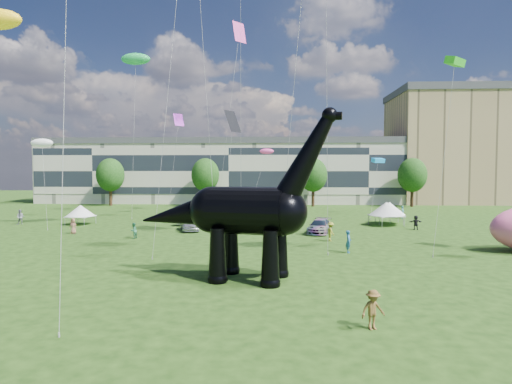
{
  "coord_description": "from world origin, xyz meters",
  "views": [
    {
      "loc": [
        0.92,
        -26.08,
        6.79
      ],
      "look_at": [
        -0.58,
        8.0,
        5.0
      ],
      "focal_mm": 30.0,
      "sensor_mm": 36.0,
      "label": 1
    }
  ],
  "objects": [
    {
      "name": "apartment_block",
      "position": [
        40.0,
        65.0,
        11.0
      ],
      "size": [
        28.0,
        18.0,
        22.0
      ],
      "primitive_type": "cube",
      "color": "tan",
      "rests_on": "ground"
    },
    {
      "name": "terrace_row",
      "position": [
        -8.0,
        62.0,
        6.0
      ],
      "size": [
        78.0,
        11.0,
        12.0
      ],
      "primitive_type": "cube",
      "color": "beige",
      "rests_on": "ground"
    },
    {
      "name": "dinosaur_sculpture",
      "position": [
        -1.21,
        0.17,
        4.07
      ],
      "size": [
        13.21,
        5.1,
        10.79
      ],
      "rotation": [
        0.0,
        0.0,
        -0.24
      ],
      "color": "black",
      "rests_on": "ground"
    },
    {
      "name": "gazebo_left",
      "position": [
        -23.08,
        25.5,
        1.7
      ],
      "size": [
        3.92,
        3.92,
        2.43
      ],
      "rotation": [
        0.0,
        0.0,
        -0.14
      ],
      "color": "white",
      "rests_on": "ground"
    },
    {
      "name": "tree_mid_right",
      "position": [
        8.0,
        53.0,
        6.29
      ],
      "size": [
        5.2,
        5.2,
        9.44
      ],
      "color": "#382314",
      "rests_on": "ground"
    },
    {
      "name": "gazebo_near",
      "position": [
        14.51,
        26.3,
        2.02
      ],
      "size": [
        5.19,
        5.19,
        2.87
      ],
      "rotation": [
        0.0,
        0.0,
        0.31
      ],
      "color": "silver",
      "rests_on": "ground"
    },
    {
      "name": "car_white",
      "position": [
        -2.82,
        26.04,
        0.69
      ],
      "size": [
        5.13,
        2.69,
        1.38
      ],
      "primitive_type": "imported",
      "rotation": [
        0.0,
        0.0,
        1.49
      ],
      "color": "silver",
      "rests_on": "ground"
    },
    {
      "name": "gazebo_far",
      "position": [
        15.3,
        28.05,
        1.92
      ],
      "size": [
        4.16,
        4.16,
        2.73
      ],
      "rotation": [
        0.0,
        0.0,
        -0.07
      ],
      "color": "white",
      "rests_on": "ground"
    },
    {
      "name": "car_silver",
      "position": [
        -8.55,
        20.79,
        0.76
      ],
      "size": [
        3.04,
        4.81,
        1.53
      ],
      "primitive_type": "imported",
      "rotation": [
        0.0,
        0.0,
        0.3
      ],
      "color": "silver",
      "rests_on": "ground"
    },
    {
      "name": "tree_mid_left",
      "position": [
        -12.0,
        53.0,
        6.29
      ],
      "size": [
        5.2,
        5.2,
        9.44
      ],
      "color": "#382314",
      "rests_on": "ground"
    },
    {
      "name": "visitors",
      "position": [
        -1.57,
        15.7,
        0.86
      ],
      "size": [
        50.1,
        42.78,
        1.84
      ],
      "color": "#307954",
      "rests_on": "ground"
    },
    {
      "name": "car_grey",
      "position": [
        -8.59,
        24.96,
        0.77
      ],
      "size": [
        4.7,
        1.78,
        1.53
      ],
      "primitive_type": "imported",
      "rotation": [
        0.0,
        0.0,
        1.61
      ],
      "color": "slate",
      "rests_on": "ground"
    },
    {
      "name": "car_dark",
      "position": [
        5.74,
        19.5,
        0.74
      ],
      "size": [
        3.39,
        5.47,
        1.48
      ],
      "primitive_type": "imported",
      "rotation": [
        0.0,
        0.0,
        -0.28
      ],
      "color": "#595960",
      "rests_on": "ground"
    },
    {
      "name": "ground",
      "position": [
        0.0,
        0.0,
        0.0
      ],
      "size": [
        220.0,
        220.0,
        0.0
      ],
      "primitive_type": "plane",
      "color": "#16330C",
      "rests_on": "ground"
    },
    {
      "name": "tree_far_right",
      "position": [
        26.0,
        53.0,
        6.29
      ],
      "size": [
        5.2,
        5.2,
        9.44
      ],
      "color": "#382314",
      "rests_on": "ground"
    },
    {
      "name": "tree_far_left",
      "position": [
        -30.0,
        53.0,
        6.29
      ],
      "size": [
        5.2,
        5.2,
        9.44
      ],
      "color": "#382314",
      "rests_on": "ground"
    }
  ]
}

